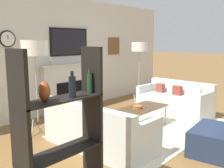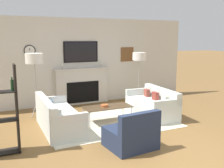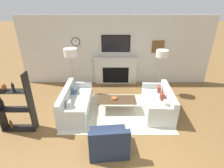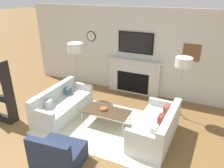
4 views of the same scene
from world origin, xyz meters
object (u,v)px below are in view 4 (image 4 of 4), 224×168
Objects in this scene: couch_left at (62,106)px; floor_lamp_right at (184,63)px; armchair at (58,155)px; floor_lamp_left at (75,48)px; couch_right at (156,129)px; coffee_table at (106,111)px; decorative_bowl at (103,109)px.

couch_left is 1.11× the size of floor_lamp_right.
floor_lamp_left reaches higher than armchair.
couch_right is 1.75m from floor_lamp_right.
armchair is (-1.51, -1.58, -0.03)m from couch_right.
couch_left is 1.11× the size of couch_right.
couch_right is 1.77× the size of armchair.
couch_right is 1.30m from coffee_table.
floor_lamp_right reaches higher than decorative_bowl.
couch_right reaches higher than coffee_table.
armchair is at bearing -122.55° from floor_lamp_right.
coffee_table is at bearing 82.49° from armchair.
couch_left is 1.21m from decorative_bowl.
armchair is at bearing -133.62° from couch_right.
couch_right is at bearing -3.63° from decorative_bowl.
couch_right is 1.38m from decorative_bowl.
floor_lamp_right is at bearing 77.06° from couch_right.
coffee_table is (-1.29, 0.07, 0.09)m from couch_right.
floor_lamp_left is (-1.55, 1.15, 1.18)m from coffee_table.
decorative_bowl is (-0.07, 0.02, 0.06)m from coffee_table.
couch_right is at bearing 46.38° from armchair.
floor_lamp_left is at bearing 143.41° from coffee_table.
couch_right is at bearing -3.01° from coffee_table.
couch_left is 1.08× the size of floor_lamp_left.
couch_left is at bearing -156.84° from floor_lamp_right.
couch_right is at bearing -23.22° from floor_lamp_left.
floor_lamp_right is (3.12, 0.00, -0.05)m from floor_lamp_left.
decorative_bowl is (-1.37, 0.09, 0.14)m from couch_right.
floor_lamp_left is (-1.48, 1.13, 1.12)m from decorative_bowl.
armchair reaches higher than coffee_table.
floor_lamp_left is at bearing 102.82° from couch_left.
decorative_bowl is at bearing 4.03° from couch_left.
floor_lamp_right reaches higher than armchair.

